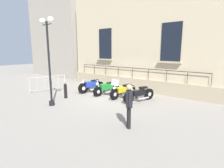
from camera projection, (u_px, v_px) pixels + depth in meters
ground_plane at (112, 97)px, 10.94m from camera, size 60.00×60.00×0.00m
building_facade at (136, 38)px, 12.34m from camera, size 0.82×11.83×7.56m
motorcycle_blue at (91, 86)px, 12.03m from camera, size 1.97×0.79×0.95m
motorcycle_green at (107, 88)px, 11.40m from camera, size 2.11×0.71×0.99m
motorcycle_yellow at (123, 91)px, 10.66m from camera, size 2.17×0.72×1.19m
motorcycle_black at (139, 94)px, 9.85m from camera, size 2.09×0.89×0.97m
lamppost at (49, 53)px, 8.70m from camera, size 0.29×0.99×4.38m
crowd_barrier at (48, 83)px, 12.37m from camera, size 2.48×0.56×1.05m
bollard at (66, 91)px, 10.53m from camera, size 0.18×0.18×0.89m
pedestrian_standing at (129, 104)px, 6.40m from camera, size 0.44×0.39×1.64m
distant_building at (60, 26)px, 19.48m from camera, size 3.08×7.40×10.96m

